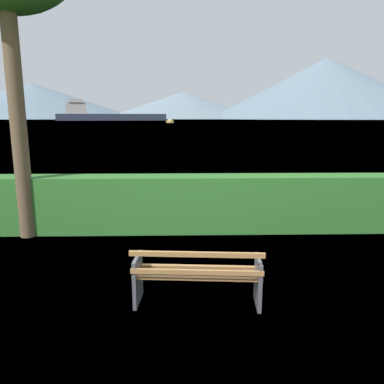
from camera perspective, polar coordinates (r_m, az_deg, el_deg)
ground_plane at (r=5.45m, az=0.83°, el=-16.63°), size 1400.00×1400.00×0.00m
water_surface at (r=311.15m, az=-1.39°, el=10.99°), size 620.00×620.00×0.00m
park_bench at (r=5.21m, az=0.82°, el=-12.79°), size 1.79×0.69×0.87m
hedge_row at (r=8.43m, az=-0.05°, el=-1.78°), size 11.45×0.74×1.28m
cargo_ship_large at (r=299.14m, az=-13.44°, el=11.52°), size 83.16×31.97×15.83m
tender_far at (r=174.96m, az=-3.44°, el=10.82°), size 3.57×6.19×1.78m
distant_hills at (r=567.44m, az=2.58°, el=14.66°), size 759.89×372.17×85.08m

